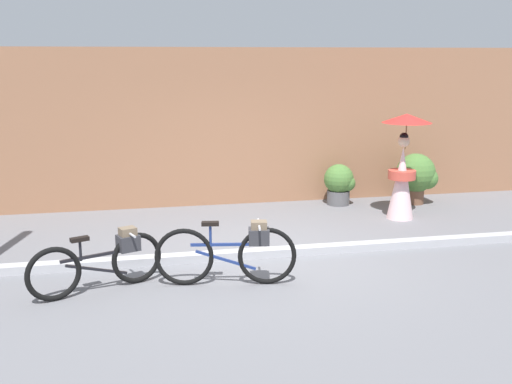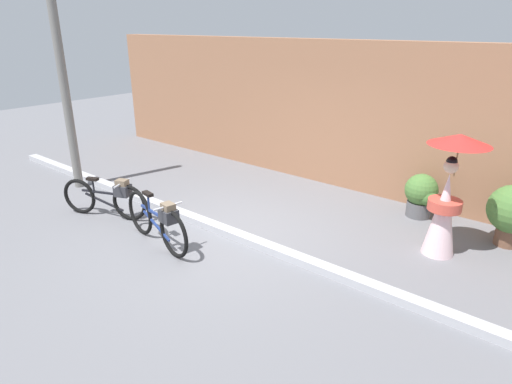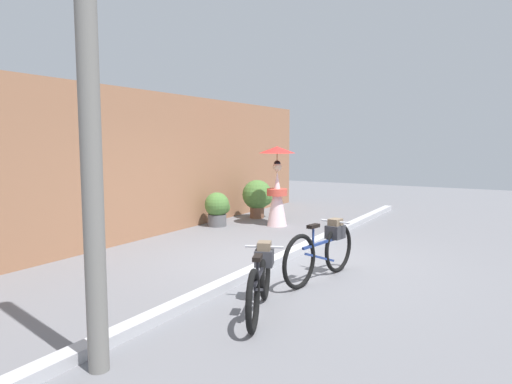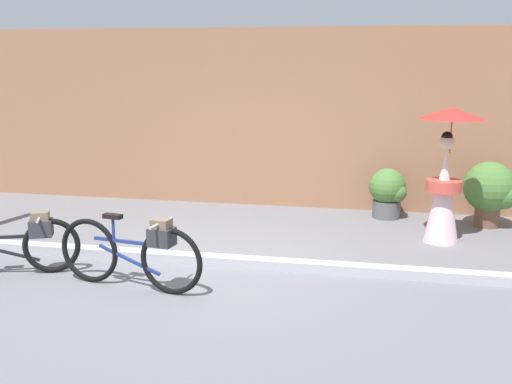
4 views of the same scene
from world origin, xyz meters
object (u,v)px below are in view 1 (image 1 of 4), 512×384
at_px(bicycle_far_side, 103,260).
at_px(potted_plant_by_door, 340,183).
at_px(potted_plant_small, 417,175).
at_px(person_with_parasol, 403,165).
at_px(bicycle_near_officer, 232,252).

relative_size(bicycle_far_side, potted_plant_by_door, 2.02).
relative_size(potted_plant_by_door, potted_plant_small, 0.80).
bearing_deg(bicycle_far_side, person_with_parasol, 25.65).
bearing_deg(bicycle_far_side, potted_plant_by_door, 39.89).
distance_m(person_with_parasol, potted_plant_by_door, 1.52).
bearing_deg(potted_plant_small, person_with_parasol, -128.69).
xyz_separation_m(potted_plant_by_door, potted_plant_small, (1.53, -0.23, 0.14)).
distance_m(potted_plant_by_door, potted_plant_small, 1.55).
bearing_deg(bicycle_far_side, bicycle_near_officer, -4.64).
xyz_separation_m(person_with_parasol, potted_plant_small, (0.78, 0.97, -0.41)).
bearing_deg(person_with_parasol, bicycle_near_officer, -143.65).
bearing_deg(potted_plant_small, bicycle_far_side, -149.84).
relative_size(person_with_parasol, potted_plant_small, 1.88).
distance_m(bicycle_near_officer, potted_plant_small, 5.60).
distance_m(person_with_parasol, potted_plant_small, 1.31).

